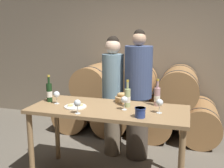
{
  "coord_description": "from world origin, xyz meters",
  "views": [
    {
      "loc": [
        0.87,
        -2.76,
        1.79
      ],
      "look_at": [
        0.0,
        0.15,
        1.16
      ],
      "focal_mm": 42.0,
      "sensor_mm": 36.0,
      "label": 1
    }
  ],
  "objects_px": {
    "blue_crock": "(140,112)",
    "cheese_plate": "(75,106)",
    "wine_bottle_white": "(127,98)",
    "wine_glass_right": "(160,103)",
    "person_left": "(113,94)",
    "wine_glass_center": "(124,100)",
    "wine_glass_far_left": "(57,95)",
    "wine_glass_left": "(77,103)",
    "tasting_table": "(108,117)",
    "person_right": "(138,95)",
    "wine_bottle_red": "(49,92)",
    "bread_basket": "(122,98)",
    "wine_bottle_rose": "(157,96)"
  },
  "relations": [
    {
      "from": "person_left",
      "to": "person_right",
      "type": "distance_m",
      "value": 0.36
    },
    {
      "from": "wine_glass_left",
      "to": "wine_glass_right",
      "type": "relative_size",
      "value": 1.0
    },
    {
      "from": "wine_glass_far_left",
      "to": "wine_bottle_rose",
      "type": "bearing_deg",
      "value": 12.56
    },
    {
      "from": "tasting_table",
      "to": "cheese_plate",
      "type": "relative_size",
      "value": 7.02
    },
    {
      "from": "wine_glass_center",
      "to": "person_left",
      "type": "bearing_deg",
      "value": 115.83
    },
    {
      "from": "person_left",
      "to": "person_right",
      "type": "bearing_deg",
      "value": -0.05
    },
    {
      "from": "wine_glass_left",
      "to": "blue_crock",
      "type": "bearing_deg",
      "value": 5.91
    },
    {
      "from": "person_left",
      "to": "wine_bottle_rose",
      "type": "height_order",
      "value": "person_left"
    },
    {
      "from": "wine_glass_far_left",
      "to": "wine_bottle_white",
      "type": "bearing_deg",
      "value": 7.81
    },
    {
      "from": "wine_bottle_red",
      "to": "bread_basket",
      "type": "bearing_deg",
      "value": 14.86
    },
    {
      "from": "person_right",
      "to": "blue_crock",
      "type": "bearing_deg",
      "value": -77.62
    },
    {
      "from": "wine_bottle_white",
      "to": "wine_bottle_rose",
      "type": "height_order",
      "value": "wine_bottle_rose"
    },
    {
      "from": "person_left",
      "to": "wine_glass_left",
      "type": "xyz_separation_m",
      "value": [
        -0.1,
        -0.98,
        0.13
      ]
    },
    {
      "from": "tasting_table",
      "to": "blue_crock",
      "type": "bearing_deg",
      "value": -28.81
    },
    {
      "from": "blue_crock",
      "to": "cheese_plate",
      "type": "height_order",
      "value": "blue_crock"
    },
    {
      "from": "blue_crock",
      "to": "wine_glass_right",
      "type": "distance_m",
      "value": 0.27
    },
    {
      "from": "tasting_table",
      "to": "wine_glass_far_left",
      "type": "xyz_separation_m",
      "value": [
        -0.65,
        -0.01,
        0.23
      ]
    },
    {
      "from": "wine_bottle_white",
      "to": "wine_glass_far_left",
      "type": "distance_m",
      "value": 0.86
    },
    {
      "from": "tasting_table",
      "to": "person_right",
      "type": "bearing_deg",
      "value": 72.81
    },
    {
      "from": "wine_glass_left",
      "to": "wine_glass_center",
      "type": "xyz_separation_m",
      "value": [
        0.45,
        0.27,
        0.0
      ]
    },
    {
      "from": "tasting_table",
      "to": "blue_crock",
      "type": "height_order",
      "value": "blue_crock"
    },
    {
      "from": "wine_glass_far_left",
      "to": "wine_glass_left",
      "type": "bearing_deg",
      "value": -35.22
    },
    {
      "from": "person_right",
      "to": "bread_basket",
      "type": "distance_m",
      "value": 0.43
    },
    {
      "from": "tasting_table",
      "to": "wine_glass_far_left",
      "type": "distance_m",
      "value": 0.69
    },
    {
      "from": "wine_bottle_white",
      "to": "wine_glass_far_left",
      "type": "xyz_separation_m",
      "value": [
        -0.85,
        -0.12,
        0.0
      ]
    },
    {
      "from": "bread_basket",
      "to": "wine_glass_center",
      "type": "relative_size",
      "value": 1.13
    },
    {
      "from": "person_left",
      "to": "bread_basket",
      "type": "xyz_separation_m",
      "value": [
        0.24,
        -0.41,
        0.06
      ]
    },
    {
      "from": "blue_crock",
      "to": "tasting_table",
      "type": "bearing_deg",
      "value": 151.19
    },
    {
      "from": "wine_bottle_red",
      "to": "person_right",
      "type": "bearing_deg",
      "value": 32.7
    },
    {
      "from": "bread_basket",
      "to": "wine_glass_right",
      "type": "height_order",
      "value": "wine_glass_right"
    },
    {
      "from": "person_right",
      "to": "blue_crock",
      "type": "xyz_separation_m",
      "value": [
        0.2,
        -0.91,
        0.06
      ]
    },
    {
      "from": "wine_bottle_red",
      "to": "wine_glass_center",
      "type": "bearing_deg",
      "value": -4.05
    },
    {
      "from": "bread_basket",
      "to": "cheese_plate",
      "type": "height_order",
      "value": "bread_basket"
    },
    {
      "from": "wine_bottle_rose",
      "to": "wine_glass_right",
      "type": "relative_size",
      "value": 2.06
    },
    {
      "from": "tasting_table",
      "to": "person_left",
      "type": "height_order",
      "value": "person_left"
    },
    {
      "from": "tasting_table",
      "to": "cheese_plate",
      "type": "height_order",
      "value": "cheese_plate"
    },
    {
      "from": "person_right",
      "to": "wine_bottle_white",
      "type": "relative_size",
      "value": 5.65
    },
    {
      "from": "blue_crock",
      "to": "wine_bottle_white",
      "type": "bearing_deg",
      "value": 122.82
    },
    {
      "from": "tasting_table",
      "to": "person_left",
      "type": "distance_m",
      "value": 0.71
    },
    {
      "from": "person_left",
      "to": "wine_glass_right",
      "type": "bearing_deg",
      "value": -44.27
    },
    {
      "from": "wine_bottle_red",
      "to": "tasting_table",
      "type": "bearing_deg",
      "value": -3.47
    },
    {
      "from": "wine_bottle_white",
      "to": "wine_glass_right",
      "type": "distance_m",
      "value": 0.41
    },
    {
      "from": "wine_bottle_rose",
      "to": "cheese_plate",
      "type": "height_order",
      "value": "wine_bottle_rose"
    },
    {
      "from": "person_left",
      "to": "cheese_plate",
      "type": "distance_m",
      "value": 0.81
    },
    {
      "from": "wine_glass_center",
      "to": "blue_crock",
      "type": "bearing_deg",
      "value": -43.26
    },
    {
      "from": "person_left",
      "to": "wine_glass_center",
      "type": "height_order",
      "value": "person_left"
    },
    {
      "from": "person_left",
      "to": "wine_bottle_rose",
      "type": "xyz_separation_m",
      "value": [
        0.67,
        -0.44,
        0.13
      ]
    },
    {
      "from": "wine_bottle_white",
      "to": "tasting_table",
      "type": "bearing_deg",
      "value": -152.97
    },
    {
      "from": "wine_bottle_white",
      "to": "wine_glass_far_left",
      "type": "height_order",
      "value": "wine_bottle_white"
    },
    {
      "from": "person_right",
      "to": "wine_bottle_red",
      "type": "bearing_deg",
      "value": -147.3
    }
  ]
}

